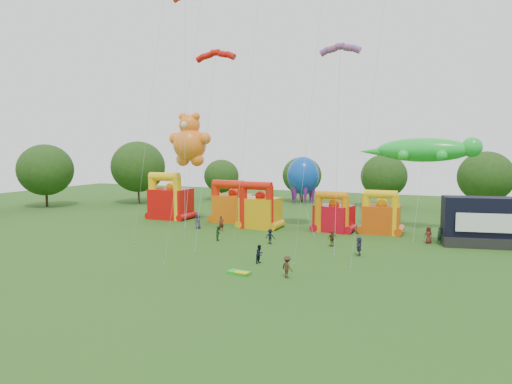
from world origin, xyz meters
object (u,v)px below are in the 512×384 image
at_px(stage_trailer, 484,222).
at_px(octopus_kite, 305,196).
at_px(gecko_kite, 422,159).
at_px(teddy_bear_kite, 189,164).
at_px(bouncy_castle_0, 170,201).
at_px(bouncy_castle_2, 260,210).
at_px(spectator_4, 332,238).
at_px(spectator_0, 198,221).

height_order(stage_trailer, octopus_kite, octopus_kite).
bearing_deg(gecko_kite, stage_trailer, -42.84).
relative_size(stage_trailer, teddy_bear_kite, 0.57).
bearing_deg(stage_trailer, teddy_bear_kite, 179.70).
distance_m(bouncy_castle_0, bouncy_castle_2, 15.81).
relative_size(bouncy_castle_2, octopus_kite, 0.66).
height_order(gecko_kite, spectator_4, gecko_kite).
height_order(teddy_bear_kite, octopus_kite, teddy_bear_kite).
bearing_deg(bouncy_castle_0, stage_trailer, -4.27).
distance_m(teddy_bear_kite, spectator_4, 24.48).
bearing_deg(spectator_4, stage_trailer, 157.63).
height_order(octopus_kite, spectator_0, octopus_kite).
bearing_deg(spectator_0, bouncy_castle_2, 48.32).
bearing_deg(gecko_kite, bouncy_castle_0, -174.76).
relative_size(bouncy_castle_0, spectator_4, 3.97).
relative_size(octopus_kite, spectator_4, 5.37).
xyz_separation_m(bouncy_castle_2, octopus_kite, (5.68, 2.40, 1.84)).
height_order(stage_trailer, spectator_4, stage_trailer).
bearing_deg(teddy_bear_kite, stage_trailer, -0.30).
bearing_deg(spectator_4, octopus_kite, -105.02).
relative_size(bouncy_castle_2, stage_trailer, 0.70).
xyz_separation_m(gecko_kite, octopus_kite, (-14.42, -2.97, -5.07)).
distance_m(bouncy_castle_0, stage_trailer, 42.86).
height_order(bouncy_castle_2, spectator_4, bouncy_castle_2).
bearing_deg(teddy_bear_kite, spectator_4, -17.25).
height_order(octopus_kite, spectator_4, octopus_kite).
bearing_deg(stage_trailer, bouncy_castle_2, 177.66).
height_order(bouncy_castle_0, octopus_kite, octopus_kite).
bearing_deg(octopus_kite, bouncy_castle_2, -157.13).
relative_size(teddy_bear_kite, octopus_kite, 1.64).
bearing_deg(gecko_kite, spectator_0, -161.55).
distance_m(stage_trailer, spectator_4, 16.74).
height_order(bouncy_castle_0, spectator_4, bouncy_castle_0).
xyz_separation_m(bouncy_castle_0, teddy_bear_kite, (5.29, -2.99, 5.87)).
height_order(stage_trailer, gecko_kite, gecko_kite).
height_order(bouncy_castle_2, gecko_kite, gecko_kite).
distance_m(teddy_bear_kite, octopus_kite, 16.95).
bearing_deg(teddy_bear_kite, bouncy_castle_0, 150.51).
xyz_separation_m(bouncy_castle_0, gecko_kite, (35.77, 3.28, 6.63)).
relative_size(bouncy_castle_2, spectator_0, 3.25).
distance_m(bouncy_castle_2, teddy_bear_kite, 12.10).
height_order(gecko_kite, spectator_0, gecko_kite).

